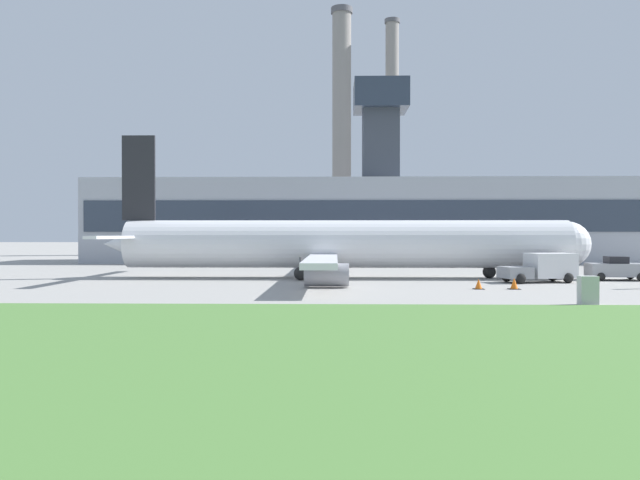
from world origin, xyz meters
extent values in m
plane|color=#999691|center=(0.00, 0.00, 0.00)|extent=(400.00, 400.00, 0.00)
cube|color=#4C7A38|center=(0.00, -36.50, 0.03)|extent=(240.00, 37.00, 0.06)
cube|color=#9EA3AD|center=(0.00, 28.25, 4.82)|extent=(65.91, 13.51, 9.64)
cube|color=#2D3847|center=(0.00, 21.44, 5.30)|extent=(64.59, 0.16, 3.47)
cube|color=#383D47|center=(1.08, 28.25, 9.08)|extent=(4.26, 4.26, 18.17)
cube|color=#283342|center=(1.08, 28.25, 19.87)|extent=(6.40, 6.40, 3.41)
cylinder|color=gray|center=(-3.31, 59.15, 20.38)|extent=(3.19, 3.19, 40.77)
cylinder|color=#4C4C51|center=(-3.31, 59.15, 41.25)|extent=(3.67, 3.67, 0.96)
cylinder|color=gray|center=(5.35, 60.26, 19.71)|extent=(2.28, 2.28, 39.42)
cylinder|color=#4C4C51|center=(5.35, 60.26, 39.76)|extent=(2.62, 2.62, 0.68)
cylinder|color=silver|center=(-3.51, 0.02, 2.57)|extent=(33.08, 3.59, 3.59)
sphere|color=silver|center=(13.03, 0.02, 2.57)|extent=(3.41, 3.41, 3.41)
cone|color=silver|center=(-20.05, 0.02, 2.57)|extent=(3.95, 3.41, 3.41)
cube|color=#232328|center=(-19.29, 0.02, 7.59)|extent=(2.51, 0.24, 6.46)
cube|color=silver|center=(-19.52, -4.45, 3.11)|extent=(0.88, 8.94, 0.20)
cube|color=silver|center=(-19.52, 4.49, 3.11)|extent=(0.88, 8.94, 0.20)
cube|color=silver|center=(-5.16, -8.14, 1.67)|extent=(1.95, 14.89, 0.36)
cube|color=silver|center=(-5.16, 8.19, 1.67)|extent=(1.95, 14.89, 0.36)
cylinder|color=gray|center=(-4.86, -8.48, 0.80)|extent=(2.76, 1.45, 1.45)
cylinder|color=gray|center=(-4.86, 8.52, 0.80)|extent=(2.76, 1.45, 1.45)
cylinder|color=#59595B|center=(7.24, 0.02, 1.08)|extent=(0.20, 0.20, 1.18)
sphere|color=black|center=(7.24, 0.02, 0.49)|extent=(0.98, 0.98, 0.98)
cylinder|color=#59595B|center=(-6.82, -2.37, 1.08)|extent=(0.20, 0.20, 1.18)
sphere|color=black|center=(-6.82, -2.37, 0.49)|extent=(0.98, 0.98, 0.98)
cylinder|color=#59595B|center=(-6.82, 2.41, 1.08)|extent=(0.20, 0.20, 1.18)
sphere|color=black|center=(-6.82, 2.41, 0.49)|extent=(0.98, 0.98, 0.98)
cube|color=gray|center=(15.91, -1.64, 0.74)|extent=(4.03, 2.43, 0.94)
cube|color=black|center=(15.91, -1.64, 1.46)|extent=(1.48, 1.58, 0.50)
sphere|color=black|center=(17.34, -0.77, 0.30)|extent=(0.61, 0.61, 0.61)
sphere|color=black|center=(14.48, -2.51, 0.30)|extent=(0.61, 0.61, 0.61)
sphere|color=black|center=(14.65, -0.53, 0.30)|extent=(0.61, 0.61, 0.61)
cube|color=gray|center=(7.95, -4.27, 0.71)|extent=(2.14, 2.35, 0.79)
cube|color=silver|center=(10.52, -3.71, 1.16)|extent=(3.37, 2.61, 1.69)
sphere|color=black|center=(7.62, -3.36, 0.35)|extent=(0.70, 0.70, 0.70)
sphere|color=black|center=(8.03, -5.24, 0.35)|extent=(0.70, 0.70, 0.70)
sphere|color=black|center=(11.05, -2.61, 0.35)|extent=(0.70, 0.70, 0.70)
sphere|color=black|center=(11.45, -4.49, 0.35)|extent=(0.70, 0.70, 0.70)
cube|color=black|center=(4.34, -9.23, 0.01)|extent=(0.63, 0.63, 0.03)
cone|color=orange|center=(4.34, -9.23, 0.31)|extent=(0.45, 0.45, 0.62)
cube|color=black|center=(6.47, -9.23, 0.01)|extent=(0.67, 0.67, 0.03)
cone|color=orange|center=(6.47, -9.23, 0.35)|extent=(0.48, 0.48, 0.69)
cube|color=#B2B7B2|center=(7.58, -17.47, 0.68)|extent=(0.83, 0.59, 1.36)
camera|label=1|loc=(-4.28, -47.03, 3.34)|focal=35.00mm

